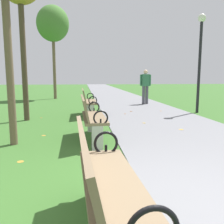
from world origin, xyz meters
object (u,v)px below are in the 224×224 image
(tree_4, at_px, (53,24))
(pedestrian_walking, at_px, (145,85))
(lamp_post, at_px, (200,48))
(park_bench_3, at_px, (88,101))
(park_bench_2, at_px, (91,117))
(park_bench_1, at_px, (106,184))

(tree_4, height_order, pedestrian_walking, tree_4)
(lamp_post, bearing_deg, park_bench_3, -177.25)
(park_bench_3, bearing_deg, pedestrian_walking, 47.73)
(park_bench_2, bearing_deg, park_bench_1, -90.00)
(pedestrian_walking, bearing_deg, tree_4, 142.67)
(park_bench_3, height_order, lamp_post, lamp_post)
(lamp_post, bearing_deg, pedestrian_walking, 112.88)
(park_bench_1, relative_size, park_bench_3, 1.01)
(tree_4, relative_size, lamp_post, 1.54)
(tree_4, bearing_deg, pedestrian_walking, -37.33)
(tree_4, height_order, lamp_post, tree_4)
(park_bench_1, bearing_deg, park_bench_3, 90.00)
(park_bench_1, bearing_deg, tree_4, 98.11)
(park_bench_3, relative_size, pedestrian_walking, 0.99)
(park_bench_3, xyz_separation_m, tree_4, (-1.83, 6.58, 3.82))
(park_bench_1, height_order, tree_4, tree_4)
(lamp_post, bearing_deg, tree_4, 132.37)
(park_bench_3, bearing_deg, tree_4, 105.58)
(park_bench_2, height_order, pedestrian_walking, pedestrian_walking)
(tree_4, xyz_separation_m, pedestrian_walking, (4.61, -3.52, -3.38))
(park_bench_1, xyz_separation_m, tree_4, (-1.83, 12.87, 3.82))
(pedestrian_walking, bearing_deg, lamp_post, -67.12)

